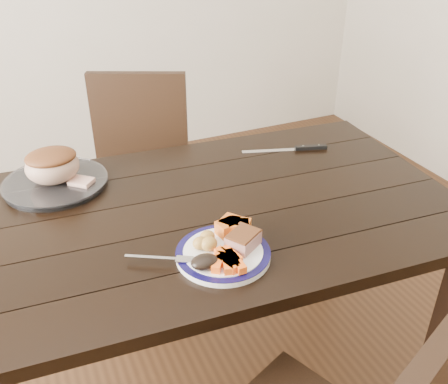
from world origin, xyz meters
name	(u,v)px	position (x,y,z in m)	size (l,w,h in m)	color
ground	(203,375)	(0.00, 0.00, 0.00)	(4.00, 4.00, 0.00)	#472B16
dining_table	(198,234)	(0.00, 0.00, 0.66)	(1.66, 1.02, 0.75)	black
chair_far	(139,171)	(0.01, 0.73, 0.52)	(0.56, 0.57, 0.93)	black
dinner_plate	(223,254)	(-0.02, -0.25, 0.76)	(0.25, 0.25, 0.02)	white
plate_rim	(223,252)	(-0.02, -0.25, 0.77)	(0.25, 0.25, 0.02)	#0E0B37
serving_platter	(56,184)	(-0.37, 0.32, 0.76)	(0.33, 0.33, 0.02)	white
pork_slice	(243,241)	(0.03, -0.25, 0.79)	(0.08, 0.07, 0.04)	#AD7569
roasted_potatoes	(206,241)	(-0.06, -0.21, 0.79)	(0.07, 0.07, 0.04)	gold
carrot_batons	(228,261)	(-0.03, -0.30, 0.78)	(0.09, 0.11, 0.02)	#FF6015
pumpkin_wedges	(234,227)	(0.04, -0.18, 0.79)	(0.10, 0.09, 0.04)	orange
dark_mushroom	(204,262)	(-0.09, -0.29, 0.79)	(0.07, 0.05, 0.03)	black
fork	(164,259)	(-0.17, -0.21, 0.77)	(0.16, 0.10, 0.00)	silver
roast_joint	(52,166)	(-0.37, 0.32, 0.82)	(0.17, 0.15, 0.11)	tan
cut_slice	(82,182)	(-0.29, 0.26, 0.78)	(0.07, 0.06, 0.02)	tan
carving_knife	(300,148)	(0.50, 0.22, 0.76)	(0.31, 0.12, 0.01)	silver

